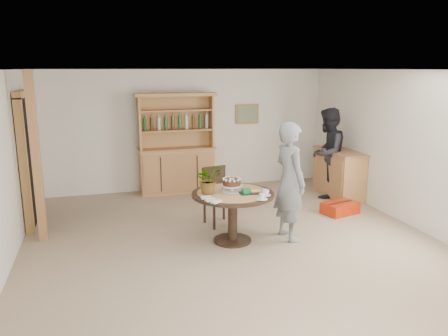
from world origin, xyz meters
TOP-DOWN VIEW (x-y plane):
  - ground at (0.00, 0.00)m, footprint 7.00×7.00m
  - room_shell at (0.00, 0.01)m, footprint 6.04×7.04m
  - doorway at (-2.93, 2.00)m, footprint 0.13×1.10m
  - pine_post at (-2.70, 1.20)m, footprint 0.12×0.12m
  - hutch at (-0.30, 3.24)m, footprint 1.62×0.54m
  - sideboard at (2.74, 2.00)m, footprint 0.54×1.26m
  - dining_table at (0.01, 0.35)m, footprint 1.20×1.20m
  - dining_chair at (-0.00, 1.18)m, footprint 0.50×0.50m
  - birthday_cake at (0.01, 0.40)m, footprint 0.30×0.30m
  - flower_vase at (-0.34, 0.40)m, footprint 0.47×0.44m
  - gift_tray at (0.23, 0.23)m, footprint 0.30×0.20m
  - coffee_cup_a at (0.41, 0.07)m, footprint 0.15×0.15m
  - coffee_cup_b at (0.29, -0.10)m, footprint 0.15×0.15m
  - napkins at (-0.40, 0.04)m, footprint 0.24×0.33m
  - teen_boy at (0.86, 0.25)m, footprint 0.50×0.70m
  - adult_person at (2.50, 2.08)m, footprint 1.09×1.08m
  - red_suitcase at (2.22, 1.04)m, footprint 0.68×0.54m

SIDE VIEW (x-z plane):
  - ground at x=0.00m, z-range 0.00..0.00m
  - red_suitcase at x=2.22m, z-range 0.00..0.21m
  - sideboard at x=2.74m, z-range 0.00..0.94m
  - dining_chair at x=0.00m, z-range 0.06..1.01m
  - dining_table at x=0.01m, z-range 0.22..0.98m
  - hutch at x=-0.30m, z-range -0.33..1.71m
  - napkins at x=-0.40m, z-range 0.76..0.79m
  - gift_tray at x=0.23m, z-range 0.75..0.83m
  - coffee_cup_b at x=0.29m, z-range 0.75..0.84m
  - coffee_cup_a at x=0.41m, z-range 0.76..0.84m
  - birthday_cake at x=0.01m, z-range 0.78..0.98m
  - adult_person at x=2.50m, z-range 0.00..1.77m
  - teen_boy at x=0.86m, z-range 0.00..1.77m
  - flower_vase at x=-0.34m, z-range 0.76..1.18m
  - doorway at x=-2.93m, z-range 0.02..2.20m
  - pine_post at x=-2.70m, z-range 0.00..2.50m
  - room_shell at x=0.00m, z-range 0.48..3.00m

